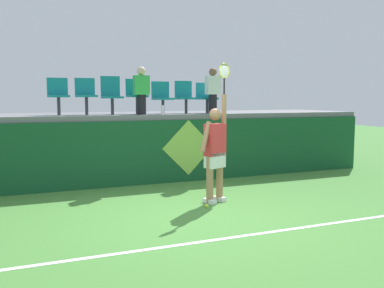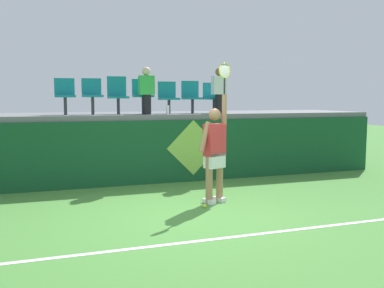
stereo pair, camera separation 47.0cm
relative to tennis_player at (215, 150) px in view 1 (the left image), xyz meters
name	(u,v)px [view 1 (the left image)]	position (x,y,z in m)	size (l,w,h in m)	color
ground_plane	(196,216)	(-0.69, -0.73, -0.97)	(40.00, 40.00, 0.00)	#478438
court_back_wall	(146,152)	(-0.69, 2.11, -0.26)	(11.77, 0.20, 1.42)	#144C28
spectator_platform	(132,116)	(-0.69, 3.27, 0.51)	(11.77, 2.43, 0.12)	slate
court_baseline_stripe	(230,238)	(-0.69, -1.91, -0.97)	(10.59, 0.08, 0.01)	white
tennis_player	(215,150)	(0.00, 0.00, 0.00)	(0.72, 0.38, 2.55)	white
tennis_ball	(207,206)	(-0.31, -0.32, -0.94)	(0.07, 0.07, 0.07)	#D1E533
water_bottle	(162,110)	(-0.24, 2.29, 0.67)	(0.07, 0.07, 0.21)	white
stadium_chair_0	(58,94)	(-2.47, 2.76, 1.04)	(0.44, 0.42, 0.81)	#38383D
stadium_chair_1	(86,93)	(-1.88, 2.76, 1.04)	(0.44, 0.42, 0.82)	#38383D
stadium_chair_2	(111,93)	(-1.30, 2.77, 1.05)	(0.44, 0.42, 0.87)	#38383D
stadium_chair_3	(136,94)	(-0.72, 2.76, 1.04)	(0.44, 0.42, 0.82)	#38383D
stadium_chair_4	(162,96)	(-0.09, 2.77, 0.99)	(0.44, 0.42, 0.77)	#38383D
stadium_chair_5	(185,95)	(0.51, 2.77, 1.01)	(0.44, 0.42, 0.79)	#38383D
stadium_chair_6	(206,96)	(1.07, 2.76, 0.99)	(0.44, 0.42, 0.76)	#38383D
spectator_0	(213,90)	(1.07, 2.37, 1.14)	(0.34, 0.20, 1.09)	black
spectator_1	(141,90)	(-0.72, 2.32, 1.13)	(0.34, 0.20, 1.07)	black
wall_signage_mount	(188,181)	(0.29, 2.00, -0.97)	(1.27, 0.01, 1.42)	#144C28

